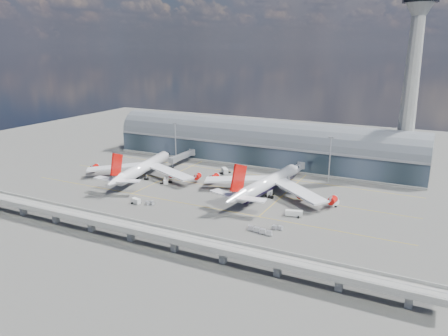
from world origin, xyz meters
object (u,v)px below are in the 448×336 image
at_px(service_truck_5, 225,171).
at_px(control_tower, 411,86).
at_px(service_truck_0, 166,181).
at_px(floodlight_mast_right, 330,158).
at_px(cargo_train_1, 260,231).
at_px(service_truck_2, 294,213).
at_px(service_truck_4, 270,193).
at_px(service_truck_1, 136,201).
at_px(airliner_right, 267,184).
at_px(floodlight_mast_left, 175,141).
at_px(cargo_train_2, 277,228).
at_px(airliner_left, 142,168).
at_px(cargo_train_0, 150,203).
at_px(service_truck_3, 334,203).

bearing_deg(service_truck_5, control_tower, -17.00).
bearing_deg(service_truck_0, floodlight_mast_right, -1.42).
bearing_deg(cargo_train_1, floodlight_mast_right, -15.06).
distance_m(service_truck_2, service_truck_4, 28.43).
bearing_deg(control_tower, service_truck_1, -136.29).
distance_m(service_truck_1, cargo_train_1, 65.91).
height_order(service_truck_4, cargo_train_1, service_truck_4).
xyz_separation_m(service_truck_2, cargo_train_1, (-6.74, -23.43, -0.43)).
bearing_deg(service_truck_4, airliner_right, 163.97).
xyz_separation_m(control_tower, service_truck_5, (-93.84, -38.94, -49.94)).
relative_size(airliner_right, cargo_train_1, 6.44).
height_order(floodlight_mast_right, cargo_train_1, floodlight_mast_right).
distance_m(floodlight_mast_right, service_truck_5, 61.03).
bearing_deg(service_truck_0, floodlight_mast_left, 86.43).
xyz_separation_m(floodlight_mast_right, cargo_train_2, (-2.77, -74.74, -12.79)).
xyz_separation_m(cargo_train_1, cargo_train_2, (5.32, 6.17, -0.15)).
relative_size(airliner_left, service_truck_2, 9.23).
height_order(service_truck_0, service_truck_4, service_truck_4).
height_order(service_truck_1, service_truck_5, service_truck_5).
bearing_deg(service_truck_1, floodlight_mast_left, 32.58).
relative_size(floodlight_mast_right, cargo_train_0, 5.26).
bearing_deg(airliner_right, service_truck_0, -166.92).
height_order(airliner_left, cargo_train_1, airliner_left).
relative_size(airliner_left, airliner_right, 0.97).
bearing_deg(service_truck_3, service_truck_2, -103.61).
height_order(floodlight_mast_left, service_truck_4, floodlight_mast_left).
xyz_separation_m(service_truck_3, cargo_train_1, (-19.78, -44.77, -0.29)).
distance_m(service_truck_3, service_truck_4, 32.40).
distance_m(service_truck_4, cargo_train_2, 42.10).
bearing_deg(service_truck_3, cargo_train_1, -96.00).
bearing_deg(airliner_left, cargo_train_0, -58.18).
xyz_separation_m(airliner_left, service_truck_0, (16.89, -1.31, -4.77)).
distance_m(control_tower, service_truck_2, 105.59).
bearing_deg(service_truck_5, service_truck_0, -162.19).
distance_m(airliner_left, service_truck_5, 48.18).
bearing_deg(control_tower, service_truck_3, -109.96).
relative_size(service_truck_2, service_truck_5, 1.12).
bearing_deg(service_truck_4, airliner_left, 167.57).
distance_m(control_tower, cargo_train_0, 153.17).
bearing_deg(airliner_left, floodlight_mast_right, 13.87).
relative_size(airliner_left, service_truck_3, 13.00).
bearing_deg(airliner_right, cargo_train_2, -55.77).
relative_size(airliner_right, cargo_train_2, 14.88).
height_order(floodlight_mast_right, cargo_train_0, floodlight_mast_right).
relative_size(service_truck_2, cargo_train_2, 1.56).
relative_size(service_truck_4, cargo_train_2, 1.11).
height_order(airliner_right, service_truck_0, airliner_right).
distance_m(floodlight_mast_right, service_truck_0, 90.65).
relative_size(control_tower, service_truck_5, 14.81).
distance_m(service_truck_1, cargo_train_0, 6.86).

